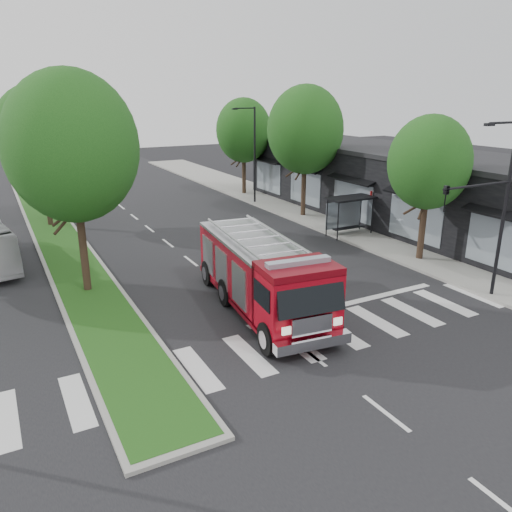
% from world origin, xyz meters
% --- Properties ---
extents(ground, '(140.00, 140.00, 0.00)m').
position_xyz_m(ground, '(0.00, 0.00, 0.00)').
color(ground, black).
rests_on(ground, ground).
extents(sidewalk_right, '(5.00, 80.00, 0.15)m').
position_xyz_m(sidewalk_right, '(12.50, 10.00, 0.07)').
color(sidewalk_right, gray).
rests_on(sidewalk_right, ground).
extents(median, '(3.00, 50.00, 0.15)m').
position_xyz_m(median, '(-6.00, 18.00, 0.08)').
color(median, gray).
rests_on(median, ground).
extents(storefront_row, '(8.00, 30.00, 5.00)m').
position_xyz_m(storefront_row, '(17.00, 10.00, 2.50)').
color(storefront_row, black).
rests_on(storefront_row, ground).
extents(bus_shelter, '(3.20, 1.60, 2.61)m').
position_xyz_m(bus_shelter, '(11.20, 8.15, 2.04)').
color(bus_shelter, black).
rests_on(bus_shelter, ground).
extents(tree_right_near, '(4.40, 4.40, 8.05)m').
position_xyz_m(tree_right_near, '(11.50, 2.00, 5.51)').
color(tree_right_near, black).
rests_on(tree_right_near, ground).
extents(tree_right_mid, '(5.60, 5.60, 9.72)m').
position_xyz_m(tree_right_mid, '(11.50, 14.00, 6.49)').
color(tree_right_mid, black).
rests_on(tree_right_mid, ground).
extents(tree_right_far, '(5.00, 5.00, 8.73)m').
position_xyz_m(tree_right_far, '(11.50, 24.00, 5.84)').
color(tree_right_far, black).
rests_on(tree_right_far, ground).
extents(tree_median_near, '(5.80, 5.80, 10.16)m').
position_xyz_m(tree_median_near, '(-6.00, 6.00, 6.81)').
color(tree_median_near, black).
rests_on(tree_median_near, ground).
extents(tree_median_far, '(5.60, 5.60, 9.72)m').
position_xyz_m(tree_median_far, '(-6.00, 20.00, 6.49)').
color(tree_median_far, black).
rests_on(tree_median_far, ground).
extents(streetlight_right_near, '(4.08, 0.22, 8.00)m').
position_xyz_m(streetlight_right_near, '(9.61, -3.50, 4.67)').
color(streetlight_right_near, black).
rests_on(streetlight_right_near, ground).
extents(streetlight_right_far, '(2.11, 0.20, 8.00)m').
position_xyz_m(streetlight_right_far, '(10.35, 20.00, 4.48)').
color(streetlight_right_far, black).
rests_on(streetlight_right_far, ground).
extents(fire_engine, '(3.95, 9.98, 3.37)m').
position_xyz_m(fire_engine, '(0.36, 0.33, 1.62)').
color(fire_engine, '#61050D').
rests_on(fire_engine, ground).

